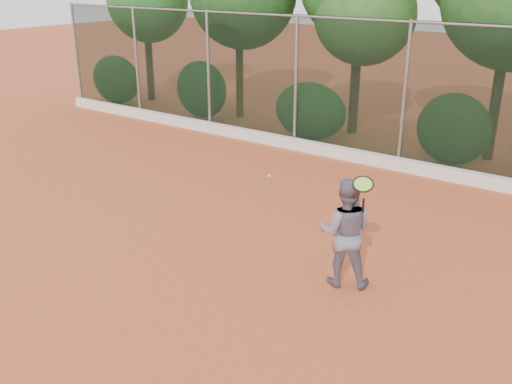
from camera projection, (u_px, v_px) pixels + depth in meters
The scene contains 6 objects.
ground at pixel (218, 287), 8.73m from camera, with size 80.00×80.00×0.00m, color #C3542E.
concrete_curb at pixel (395, 163), 13.84m from camera, with size 24.00×0.20×0.30m, color silver.
tennis_player at pixel (345, 232), 8.55m from camera, with size 0.84×0.65×1.72m, color slate.
chainlink_fence at pixel (405, 92), 13.36m from camera, with size 24.09×0.09×3.50m.
tennis_racket at pixel (363, 187), 8.00m from camera, with size 0.39×0.38×0.58m.
tennis_ball_in_flight at pixel (269, 176), 9.41m from camera, with size 0.06×0.06×0.06m.
Camera 1 is at (4.90, -5.84, 4.53)m, focal length 40.00 mm.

